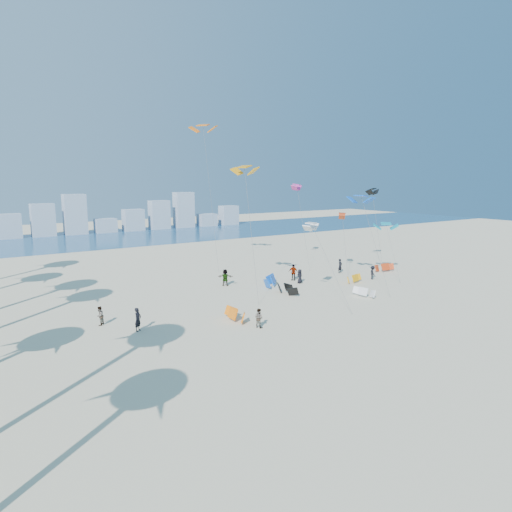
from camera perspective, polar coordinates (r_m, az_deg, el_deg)
ground at (r=29.09m, az=13.05°, el=-13.80°), size 220.00×220.00×0.00m
ocean at (r=92.91m, az=-21.18°, el=1.90°), size 220.00×220.00×0.00m
kitesurfer_near at (r=36.00m, az=-14.62°, el=-7.72°), size 0.79×0.76×1.81m
kitesurfer_mid at (r=35.68m, az=0.34°, el=-7.79°), size 0.79×0.89×1.53m
kitesurfers_far at (r=49.43m, az=2.32°, el=-2.75°), size 31.80×8.01×1.87m
grounded_kites at (r=47.86m, az=7.20°, el=-3.69°), size 28.38×11.72×1.10m
flying_kites at (r=53.53m, az=5.88°, el=9.21°), size 24.75×26.83×18.68m
distant_skyline at (r=102.12m, az=-23.18°, el=4.16°), size 85.00×3.00×8.40m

